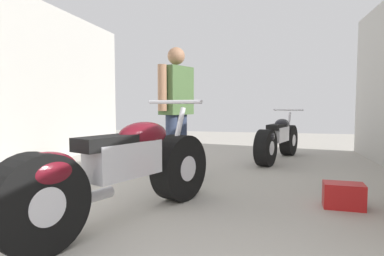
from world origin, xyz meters
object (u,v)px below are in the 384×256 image
mechanic_in_blue (176,104)px  red_toolbox (344,196)px  motorcycle_maroon_cruiser (120,172)px  motorcycle_black_naked (278,139)px

mechanic_in_blue → red_toolbox: mechanic_in_blue is taller
motorcycle_maroon_cruiser → mechanic_in_blue: bearing=90.5°
motorcycle_black_naked → red_toolbox: size_ratio=5.14×
motorcycle_maroon_cruiser → motorcycle_black_naked: motorcycle_maroon_cruiser is taller
motorcycle_black_naked → mechanic_in_blue: (-1.40, -1.58, 0.61)m
red_toolbox → motorcycle_maroon_cruiser: bearing=-157.0°
motorcycle_black_naked → mechanic_in_blue: 2.20m
motorcycle_black_naked → red_toolbox: bearing=-78.8°
motorcycle_black_naked → red_toolbox: (0.51, -2.60, -0.25)m
motorcycle_maroon_cruiser → mechanic_in_blue: 1.90m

